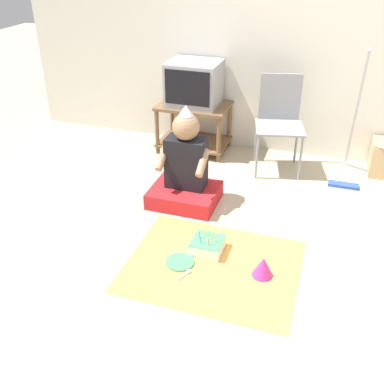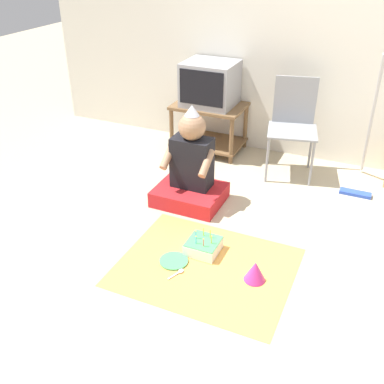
{
  "view_description": "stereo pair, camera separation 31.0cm",
  "coord_description": "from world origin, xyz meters",
  "px_view_note": "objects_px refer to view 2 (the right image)",
  "views": [
    {
      "loc": [
        0.23,
        -2.64,
        2.08
      ],
      "look_at": [
        -0.71,
        0.2,
        0.35
      ],
      "focal_mm": 42.0,
      "sensor_mm": 36.0,
      "label": 1
    },
    {
      "loc": [
        0.52,
        -2.53,
        2.08
      ],
      "look_at": [
        -0.71,
        0.2,
        0.35
      ],
      "focal_mm": 42.0,
      "sensor_mm": 36.0,
      "label": 2
    }
  ],
  "objects_px": {
    "birthday_cake": "(203,246)",
    "party_hat_blue": "(255,271)",
    "folding_chair": "(293,120)",
    "paper_plate": "(174,261)",
    "tv": "(210,84)",
    "person_seated": "(191,172)",
    "dust_mop": "(365,151)"
  },
  "relations": [
    {
      "from": "tv",
      "to": "party_hat_blue",
      "type": "xyz_separation_m",
      "value": [
        1.12,
        -1.88,
        -0.66
      ]
    },
    {
      "from": "folding_chair",
      "to": "person_seated",
      "type": "bearing_deg",
      "value": -124.45
    },
    {
      "from": "tv",
      "to": "dust_mop",
      "type": "distance_m",
      "value": 1.66
    },
    {
      "from": "folding_chair",
      "to": "tv",
      "type": "bearing_deg",
      "value": 171.19
    },
    {
      "from": "tv",
      "to": "paper_plate",
      "type": "bearing_deg",
      "value": -74.95
    },
    {
      "from": "birthday_cake",
      "to": "paper_plate",
      "type": "xyz_separation_m",
      "value": [
        -0.15,
        -0.2,
        -0.04
      ]
    },
    {
      "from": "paper_plate",
      "to": "tv",
      "type": "bearing_deg",
      "value": 105.05
    },
    {
      "from": "person_seated",
      "to": "tv",
      "type": "bearing_deg",
      "value": 104.1
    },
    {
      "from": "tv",
      "to": "birthday_cake",
      "type": "distance_m",
      "value": 1.98
    },
    {
      "from": "tv",
      "to": "birthday_cake",
      "type": "relative_size",
      "value": 2.22
    },
    {
      "from": "tv",
      "to": "paper_plate",
      "type": "xyz_separation_m",
      "value": [
        0.52,
        -1.94,
        -0.73
      ]
    },
    {
      "from": "party_hat_blue",
      "to": "paper_plate",
      "type": "height_order",
      "value": "party_hat_blue"
    },
    {
      "from": "tv",
      "to": "person_seated",
      "type": "xyz_separation_m",
      "value": [
        0.27,
        -1.09,
        -0.45
      ]
    },
    {
      "from": "dust_mop",
      "to": "folding_chair",
      "type": "bearing_deg",
      "value": 172.53
    },
    {
      "from": "paper_plate",
      "to": "person_seated",
      "type": "bearing_deg",
      "value": 106.25
    },
    {
      "from": "tv",
      "to": "dust_mop",
      "type": "xyz_separation_m",
      "value": [
        1.61,
        -0.23,
        -0.36
      ]
    },
    {
      "from": "dust_mop",
      "to": "party_hat_blue",
      "type": "bearing_deg",
      "value": -106.59
    },
    {
      "from": "party_hat_blue",
      "to": "dust_mop",
      "type": "bearing_deg",
      "value": 73.41
    },
    {
      "from": "folding_chair",
      "to": "paper_plate",
      "type": "relative_size",
      "value": 4.38
    },
    {
      "from": "dust_mop",
      "to": "paper_plate",
      "type": "distance_m",
      "value": 2.05
    },
    {
      "from": "dust_mop",
      "to": "person_seated",
      "type": "xyz_separation_m",
      "value": [
        -1.34,
        -0.85,
        -0.1
      ]
    },
    {
      "from": "folding_chair",
      "to": "paper_plate",
      "type": "distance_m",
      "value": 1.91
    },
    {
      "from": "dust_mop",
      "to": "person_seated",
      "type": "height_order",
      "value": "dust_mop"
    },
    {
      "from": "party_hat_blue",
      "to": "folding_chair",
      "type": "bearing_deg",
      "value": 96.44
    },
    {
      "from": "person_seated",
      "to": "paper_plate",
      "type": "xyz_separation_m",
      "value": [
        0.25,
        -0.85,
        -0.27
      ]
    },
    {
      "from": "folding_chair",
      "to": "dust_mop",
      "type": "xyz_separation_m",
      "value": [
        0.69,
        -0.09,
        -0.15
      ]
    },
    {
      "from": "tv",
      "to": "party_hat_blue",
      "type": "distance_m",
      "value": 2.29
    },
    {
      "from": "birthday_cake",
      "to": "party_hat_blue",
      "type": "distance_m",
      "value": 0.47
    },
    {
      "from": "folding_chair",
      "to": "birthday_cake",
      "type": "xyz_separation_m",
      "value": [
        -0.25,
        -1.59,
        -0.48
      ]
    },
    {
      "from": "folding_chair",
      "to": "birthday_cake",
      "type": "relative_size",
      "value": 3.91
    },
    {
      "from": "tv",
      "to": "paper_plate",
      "type": "height_order",
      "value": "tv"
    },
    {
      "from": "dust_mop",
      "to": "party_hat_blue",
      "type": "relative_size",
      "value": 8.47
    }
  ]
}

